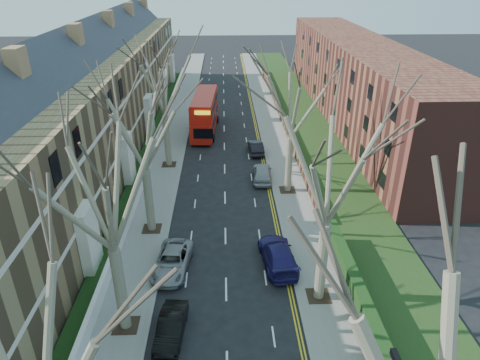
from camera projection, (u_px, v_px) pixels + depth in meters
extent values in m
cube|color=slate|center=(176.00, 129.00, 53.74)|extent=(3.00, 102.00, 0.12)
cube|color=slate|center=(271.00, 127.00, 54.14)|extent=(3.00, 102.00, 0.12)
cube|color=olive|center=(90.00, 111.00, 44.12)|extent=(9.00, 78.00, 10.00)
cube|color=#2B2C35|center=(80.00, 51.00, 41.43)|extent=(4.67, 78.00, 4.67)
cube|color=white|center=(135.00, 124.00, 44.94)|extent=(0.12, 78.00, 0.35)
cube|color=white|center=(131.00, 91.00, 43.37)|extent=(0.12, 78.00, 0.35)
cube|color=brown|center=(357.00, 80.00, 55.88)|extent=(8.00, 54.00, 10.00)
cube|color=brown|center=(281.00, 114.00, 57.54)|extent=(0.35, 54.00, 0.90)
cube|color=white|center=(154.00, 149.00, 46.29)|extent=(0.30, 78.00, 1.00)
cube|color=#1F3714|center=(307.00, 126.00, 54.25)|extent=(6.00, 102.00, 0.06)
cube|color=black|center=(396.00, 357.00, 12.54)|extent=(0.18, 0.50, 0.22)
cylinder|color=#706750|center=(120.00, 290.00, 23.08)|extent=(0.64, 0.64, 5.25)
cube|color=#2D2116|center=(126.00, 325.00, 24.25)|extent=(1.40, 1.40, 0.05)
cylinder|color=#706750|center=(149.00, 200.00, 32.05)|extent=(0.64, 0.64, 5.07)
cube|color=#2D2116|center=(152.00, 229.00, 33.18)|extent=(1.40, 1.40, 0.05)
cylinder|color=#706750|center=(167.00, 141.00, 42.72)|extent=(0.60, 0.60, 5.25)
cube|color=#2D2116|center=(169.00, 164.00, 43.90)|extent=(1.40, 1.40, 0.05)
cylinder|color=#706750|center=(322.00, 262.00, 25.24)|extent=(0.64, 0.64, 5.25)
cube|color=#2D2116|center=(318.00, 296.00, 26.42)|extent=(1.40, 1.40, 0.05)
cylinder|color=#706750|center=(289.00, 165.00, 37.79)|extent=(0.60, 0.60, 5.07)
cube|color=#2D2116|center=(287.00, 190.00, 38.92)|extent=(1.40, 1.40, 0.05)
cube|color=#B0160C|center=(205.00, 121.00, 52.35)|extent=(3.09, 10.92, 2.16)
cube|color=#B0160C|center=(204.00, 104.00, 51.42)|extent=(3.05, 10.38, 1.96)
cube|color=black|center=(205.00, 117.00, 52.15)|extent=(3.06, 10.06, 0.88)
cube|color=black|center=(204.00, 103.00, 51.38)|extent=(3.04, 9.85, 0.88)
imported|color=black|center=(171.00, 327.00, 23.46)|extent=(1.68, 3.97, 1.28)
imported|color=gray|center=(172.00, 261.00, 28.66)|extent=(2.78, 5.06, 1.34)
imported|color=#1E1855|center=(278.00, 255.00, 29.15)|extent=(2.62, 5.41, 1.52)
imported|color=#909498|center=(262.00, 173.00, 40.69)|extent=(2.04, 4.50, 1.50)
imported|color=black|center=(256.00, 147.00, 46.69)|extent=(1.63, 4.06, 1.31)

